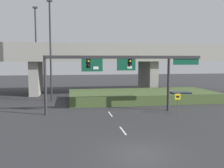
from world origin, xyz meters
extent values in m
plane|color=#2D2D30|center=(0.00, 0.00, 0.00)|extent=(160.00, 160.00, 0.00)
cube|color=silver|center=(0.00, 4.81, 0.00)|extent=(0.14, 2.40, 0.01)
cube|color=silver|center=(0.00, 11.04, 0.00)|extent=(0.14, 2.40, 0.01)
cube|color=silver|center=(0.00, 17.27, 0.00)|extent=(0.14, 2.40, 0.01)
cube|color=silver|center=(0.00, 23.50, 0.00)|extent=(0.14, 2.40, 0.01)
cylinder|color=#2D2D30|center=(-6.42, 11.79, 2.96)|extent=(0.28, 0.28, 5.91)
cylinder|color=#2D2D30|center=(6.42, 11.79, 2.96)|extent=(0.28, 0.28, 5.91)
cube|color=#2D2D30|center=(1.74, 11.79, 5.75)|extent=(16.31, 0.32, 0.32)
cube|color=black|center=(-2.14, 11.79, 5.12)|extent=(0.40, 0.28, 0.95)
sphere|color=orange|center=(-2.14, 11.61, 5.33)|extent=(0.22, 0.22, 0.22)
sphere|color=black|center=(-2.14, 11.61, 4.90)|extent=(0.22, 0.22, 0.22)
cube|color=black|center=(2.14, 11.79, 5.12)|extent=(0.40, 0.28, 0.95)
sphere|color=orange|center=(2.14, 11.61, 5.33)|extent=(0.22, 0.22, 0.22)
sphere|color=black|center=(2.14, 11.61, 4.90)|extent=(0.22, 0.22, 0.22)
cube|color=#0F4C33|center=(-1.76, 11.69, 4.95)|extent=(2.14, 0.08, 1.28)
cube|color=white|center=(-1.39, 11.64, 4.66)|extent=(0.53, 0.03, 0.28)
cube|color=#0F4C33|center=(1.76, 11.69, 4.99)|extent=(1.95, 0.08, 1.20)
cube|color=white|center=(2.11, 11.64, 4.72)|extent=(0.49, 0.03, 0.26)
cube|color=#0F4C33|center=(8.33, 11.73, 5.27)|extent=(2.88, 0.07, 0.64)
cylinder|color=#4C4C4C|center=(6.77, 10.15, 1.06)|extent=(0.08, 0.08, 2.11)
cube|color=yellow|center=(6.77, 10.11, 1.76)|extent=(0.60, 0.03, 0.60)
cube|color=black|center=(6.77, 10.09, 1.76)|extent=(0.33, 0.01, 0.21)
cylinder|color=#2D2D30|center=(-8.80, 25.46, 6.46)|extent=(0.24, 0.24, 12.92)
cube|color=#333333|center=(-8.80, 25.46, 13.04)|extent=(0.70, 0.36, 0.24)
cylinder|color=#2D2D30|center=(-6.40, 20.42, 6.45)|extent=(0.24, 0.24, 12.90)
cube|color=#333333|center=(-6.40, 20.42, 13.02)|extent=(0.70, 0.36, 0.24)
cube|color=gray|center=(0.00, 28.65, 6.14)|extent=(43.66, 9.11, 1.85)
cube|color=gray|center=(0.00, 24.29, 7.51)|extent=(43.66, 0.40, 0.90)
cube|color=gray|center=(-9.28, 28.65, 2.61)|extent=(1.40, 7.29, 5.21)
cube|color=gray|center=(9.28, 28.65, 2.61)|extent=(1.40, 7.29, 5.21)
cube|color=#42562D|center=(5.59, 19.22, 0.61)|extent=(19.35, 8.56, 1.22)
cube|color=maroon|center=(10.06, 16.37, 0.45)|extent=(4.67, 2.06, 0.57)
cube|color=black|center=(9.87, 16.38, 1.07)|extent=(2.46, 1.77, 0.67)
cylinder|color=black|center=(11.52, 17.09, 0.32)|extent=(0.65, 0.25, 0.64)
cylinder|color=black|center=(11.43, 15.49, 0.32)|extent=(0.65, 0.25, 0.64)
cylinder|color=black|center=(8.68, 17.24, 0.32)|extent=(0.65, 0.25, 0.64)
cylinder|color=black|center=(8.60, 15.64, 0.32)|extent=(0.65, 0.25, 0.64)
camera|label=1|loc=(-4.08, -14.74, 5.52)|focal=42.00mm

